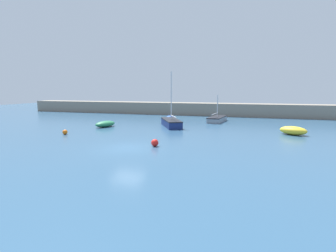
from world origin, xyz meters
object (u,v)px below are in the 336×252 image
object	(u,v)px
sailboat_short_mast	(217,119)
fishing_dinghy_green	(170,118)
mooring_buoy_orange	(65,132)
mooring_buoy_red	(155,143)
open_tender_yellow	(293,131)
sailboat_tall_mast	(171,123)
rowboat_blue_near	(105,124)

from	to	relation	value
sailboat_short_mast	fishing_dinghy_green	world-z (taller)	sailboat_short_mast
mooring_buoy_orange	mooring_buoy_red	size ratio (longest dim) A/B	0.83
open_tender_yellow	mooring_buoy_orange	size ratio (longest dim) A/B	6.07
fishing_dinghy_green	mooring_buoy_orange	distance (m)	15.59
sailboat_short_mast	sailboat_tall_mast	xyz separation A→B (m)	(-4.89, -6.43, 0.10)
sailboat_short_mast	mooring_buoy_red	size ratio (longest dim) A/B	9.45
rowboat_blue_near	mooring_buoy_orange	bearing A→B (deg)	-172.21
sailboat_short_mast	rowboat_blue_near	distance (m)	15.47
sailboat_short_mast	rowboat_blue_near	xyz separation A→B (m)	(-12.50, -9.12, -0.03)
sailboat_tall_mast	fishing_dinghy_green	world-z (taller)	sailboat_tall_mast
sailboat_short_mast	open_tender_yellow	world-z (taller)	sailboat_short_mast
sailboat_short_mast	open_tender_yellow	bearing A→B (deg)	-127.06
mooring_buoy_orange	open_tender_yellow	bearing A→B (deg)	16.60
mooring_buoy_orange	rowboat_blue_near	bearing A→B (deg)	79.74
fishing_dinghy_green	mooring_buoy_orange	bearing A→B (deg)	-36.22
sailboat_tall_mast	rowboat_blue_near	world-z (taller)	sailboat_tall_mast
open_tender_yellow	fishing_dinghy_green	bearing A→B (deg)	-177.57
sailboat_tall_mast	open_tender_yellow	size ratio (longest dim) A/B	2.22
rowboat_blue_near	open_tender_yellow	size ratio (longest dim) A/B	1.04
rowboat_blue_near	fishing_dinghy_green	world-z (taller)	fishing_dinghy_green
mooring_buoy_red	rowboat_blue_near	bearing A→B (deg)	138.01
open_tender_yellow	rowboat_blue_near	bearing A→B (deg)	-150.18
fishing_dinghy_green	mooring_buoy_red	bearing A→B (deg)	2.82
mooring_buoy_red	sailboat_short_mast	bearing A→B (deg)	80.54
open_tender_yellow	mooring_buoy_orange	distance (m)	23.13
sailboat_short_mast	mooring_buoy_orange	xyz separation A→B (m)	(-13.59, -15.14, -0.14)
rowboat_blue_near	fishing_dinghy_green	xyz separation A→B (m)	(5.86, 7.94, 0.04)
rowboat_blue_near	open_tender_yellow	distance (m)	21.08
sailboat_tall_mast	mooring_buoy_orange	world-z (taller)	sailboat_tall_mast
open_tender_yellow	mooring_buoy_orange	world-z (taller)	open_tender_yellow
open_tender_yellow	mooring_buoy_red	bearing A→B (deg)	-113.22
mooring_buoy_red	mooring_buoy_orange	bearing A→B (deg)	166.38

